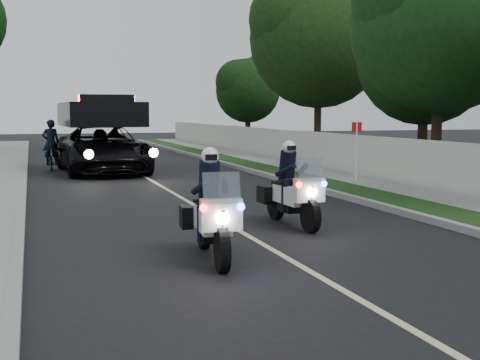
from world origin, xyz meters
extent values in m
plane|color=black|center=(0.00, 0.00, 0.00)|extent=(120.00, 120.00, 0.00)
cube|color=gray|center=(4.10, 10.00, 0.07)|extent=(0.20, 60.00, 0.15)
cube|color=#193814|center=(4.80, 10.00, 0.08)|extent=(1.20, 60.00, 0.16)
cube|color=gray|center=(6.10, 10.00, 0.08)|extent=(1.40, 60.00, 0.16)
cube|color=beige|center=(7.10, 10.00, 0.75)|extent=(0.22, 60.00, 1.50)
cube|color=gray|center=(-4.10, 10.00, 0.07)|extent=(0.20, 60.00, 0.15)
cube|color=#BFB78C|center=(0.00, 10.00, 0.00)|extent=(0.12, 50.00, 0.01)
imported|color=black|center=(-1.25, 14.81, 0.00)|extent=(3.30, 6.60, 3.14)
imported|color=black|center=(-3.09, 16.41, 0.00)|extent=(0.54, 1.54, 0.80)
imported|color=black|center=(-3.09, 16.41, 0.00)|extent=(0.67, 0.46, 1.81)
camera|label=1|loc=(-3.83, -10.40, 2.34)|focal=48.88mm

